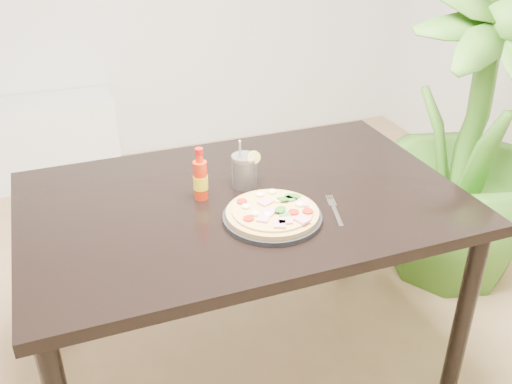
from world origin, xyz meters
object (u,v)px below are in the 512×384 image
object	(u,v)px
dining_table	(243,219)
houseplant	(470,136)
plate	(272,218)
fork	(334,209)
pizza	(273,212)
cola_cup	(244,171)
hot_sauce_bottle	(201,179)

from	to	relation	value
dining_table	houseplant	xyz separation A→B (m)	(1.14, 0.28, 0.01)
plate	fork	bearing A→B (deg)	-4.47
pizza	dining_table	bearing A→B (deg)	102.74
dining_table	cola_cup	distance (m)	0.16
plate	cola_cup	world-z (taller)	cola_cup
plate	houseplant	size ratio (longest dim) A/B	0.22
pizza	plate	bearing A→B (deg)	167.31
plate	fork	size ratio (longest dim) A/B	1.61
fork	houseplant	xyz separation A→B (m)	(0.90, 0.46, -0.07)
dining_table	plate	xyz separation A→B (m)	(0.04, -0.16, 0.09)
hot_sauce_bottle	fork	xyz separation A→B (m)	(0.36, -0.22, -0.07)
fork	houseplant	distance (m)	1.01
dining_table	hot_sauce_bottle	xyz separation A→B (m)	(-0.13, 0.04, 0.15)
hot_sauce_bottle	dining_table	bearing A→B (deg)	-17.48
pizza	fork	bearing A→B (deg)	-4.41
dining_table	hot_sauce_bottle	distance (m)	0.20
pizza	hot_sauce_bottle	bearing A→B (deg)	128.74
houseplant	hot_sauce_bottle	bearing A→B (deg)	-169.32
dining_table	houseplant	world-z (taller)	houseplant
dining_table	pizza	xyz separation A→B (m)	(0.04, -0.16, 0.11)
plate	fork	distance (m)	0.20
hot_sauce_bottle	cola_cup	bearing A→B (deg)	11.95
dining_table	pizza	size ratio (longest dim) A/B	5.02
cola_cup	houseplant	distance (m)	1.13
hot_sauce_bottle	plate	bearing A→B (deg)	-51.46
pizza	cola_cup	xyz separation A→B (m)	(-0.00, 0.24, 0.02)
cola_cup	fork	bearing A→B (deg)	-51.01
plate	cola_cup	bearing A→B (deg)	90.82
dining_table	plate	distance (m)	0.19
dining_table	pizza	bearing A→B (deg)	-77.26
dining_table	plate	world-z (taller)	plate
hot_sauce_bottle	houseplant	world-z (taller)	houseplant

